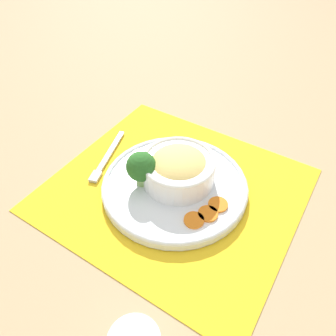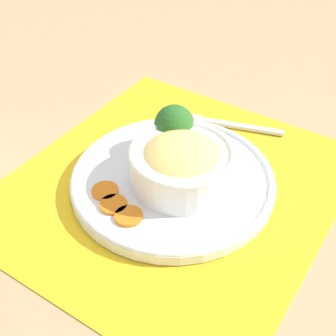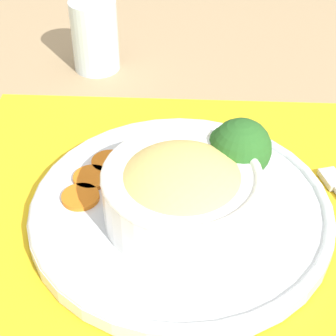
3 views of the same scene
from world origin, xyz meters
TOP-DOWN VIEW (x-y plane):
  - ground_plane at (0.00, 0.00)m, footprint 4.00×4.00m
  - placemat at (0.00, 0.00)m, footprint 0.53×0.49m
  - plate at (0.00, 0.00)m, footprint 0.31×0.31m
  - bowl at (-0.00, -0.02)m, footprint 0.16×0.16m
  - broccoli_floret at (0.06, 0.03)m, footprint 0.06×0.06m
  - carrot_slice_near at (-0.08, 0.07)m, footprint 0.04×0.04m
  - carrot_slice_middle at (-0.10, 0.04)m, footprint 0.04×0.04m
  - carrot_slice_far at (-0.10, 0.01)m, footprint 0.04×0.04m
  - fork at (0.18, 0.00)m, footprint 0.06×0.18m

SIDE VIEW (x-z plane):
  - ground_plane at x=0.00m, z-range 0.00..0.00m
  - placemat at x=0.00m, z-range 0.00..0.00m
  - fork at x=0.18m, z-range 0.00..0.01m
  - plate at x=0.00m, z-range 0.00..0.03m
  - carrot_slice_near at x=-0.08m, z-range 0.02..0.03m
  - carrot_slice_middle at x=-0.10m, z-range 0.02..0.03m
  - carrot_slice_far at x=-0.10m, z-range 0.02..0.03m
  - bowl at x=0.00m, z-range 0.02..0.09m
  - broccoli_floret at x=0.06m, z-range 0.03..0.11m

